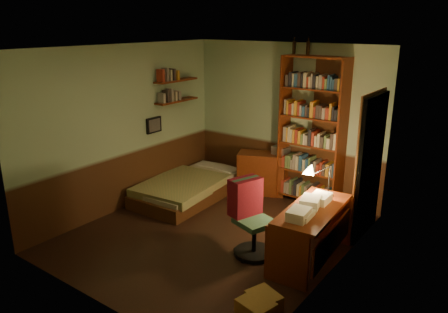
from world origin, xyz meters
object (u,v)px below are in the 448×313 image
Objects in this scene: dresser at (262,173)px; mini_stereo at (281,150)px; bookshelf at (312,133)px; bed at (189,181)px; cardboard_box_b at (264,304)px; desk_lamp at (330,172)px; desk at (312,235)px; cardboard_box_a at (256,313)px; office_chair at (255,222)px.

mini_stereo reaches higher than dresser.
mini_stereo is at bearing -0.90° from dresser.
mini_stereo is at bearing -176.97° from bookshelf.
dresser is 3.09× the size of mini_stereo.
dresser is (0.89, 0.92, 0.07)m from bed.
dresser reaches higher than cardboard_box_b.
bookshelf is at bearing 107.38° from cardboard_box_b.
desk_lamp is (1.71, -1.14, 0.69)m from dresser.
cardboard_box_b is at bearing -38.62° from bed.
dresser is at bearing 132.58° from desk.
mini_stereo is 3.60m from cardboard_box_a.
cardboard_box_b is at bearing -34.16° from office_chair.
bed is 2.21m from office_chair.
cardboard_box_b is at bearing -55.52° from mini_stereo.
bed reaches higher than cardboard_box_b.
desk_lamp reaches higher than cardboard_box_a.
desk_lamp reaches higher than dresser.
bookshelf is (1.76, 1.01, 0.92)m from bed.
bed is 1.44× the size of desk.
bed is at bearing -158.06° from dresser.
mini_stereo is 2.30m from desk.
desk_lamp reaches higher than desk.
desk_lamp is at bearing -57.55° from dresser.
desk_lamp is at bearing -33.88° from mini_stereo.
desk is (0.86, -1.70, -0.84)m from bookshelf.
desk_lamp is at bearing 69.06° from office_chair.
desk_lamp is 1.17m from office_chair.
cardboard_box_b is at bearing -81.88° from dresser.
desk is 0.73m from office_chair.
desk_lamp is (2.60, -0.22, 0.76)m from bed.
cardboard_box_a is at bearing -90.72° from desk.
cardboard_box_b is at bearing -65.61° from bookshelf.
desk is 1.46m from cardboard_box_a.
bed is 2.40× the size of dresser.
office_chair reaches higher than mini_stereo.
bookshelf is at bearing 114.15° from office_chair.
cardboard_box_b is (0.09, -1.74, -0.94)m from desk_lamp.
office_chair is at bearing -77.37° from bookshelf.
cardboard_box_a is at bearing -83.18° from dresser.
cardboard_box_b is at bearing -91.23° from desk.
office_chair reaches higher than bed.
office_chair is 2.83× the size of cardboard_box_b.
desk is (2.62, -0.70, 0.07)m from bed.
desk is (1.73, -1.62, 0.00)m from dresser.
bed is 3.33m from cardboard_box_b.
dresser is at bearing -167.41° from bookshelf.
bookshelf is 2.14m from office_chair.
bookshelf reaches higher than bed.
desk reaches higher than bed.
mini_stereo is 1.91m from desk_lamp.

